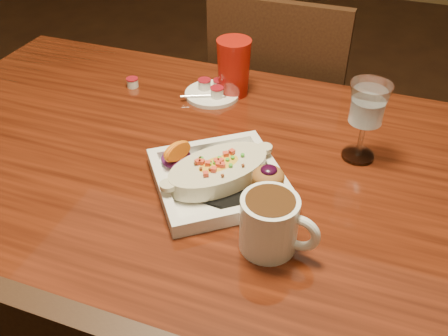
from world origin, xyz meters
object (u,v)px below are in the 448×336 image
(red_tumbler, at_px, (234,68))
(table, at_px, (210,201))
(chair_far, at_px, (280,116))
(plate, at_px, (223,175))
(goblet, at_px, (367,108))
(coffee_mug, at_px, (271,222))
(saucer, at_px, (212,92))

(red_tumbler, bearing_deg, table, -79.99)
(chair_far, bearing_deg, plate, 94.26)
(table, bearing_deg, goblet, 26.18)
(table, xyz_separation_m, goblet, (0.29, 0.14, 0.22))
(red_tumbler, bearing_deg, chair_far, 80.34)
(plate, xyz_separation_m, goblet, (0.23, 0.19, 0.09))
(plate, height_order, coffee_mug, coffee_mug)
(coffee_mug, bearing_deg, table, 140.72)
(chair_far, xyz_separation_m, red_tumbler, (-0.05, -0.32, 0.31))
(table, relative_size, saucer, 10.78)
(table, bearing_deg, saucer, 110.04)
(plate, bearing_deg, chair_far, 56.66)
(chair_far, height_order, saucer, chair_far)
(chair_far, xyz_separation_m, goblet, (0.29, -0.49, 0.36))
(table, height_order, chair_far, chair_far)
(red_tumbler, bearing_deg, plate, -73.71)
(saucer, bearing_deg, red_tumbler, 33.63)
(chair_far, relative_size, saucer, 6.69)
(table, distance_m, saucer, 0.31)
(coffee_mug, distance_m, saucer, 0.53)
(coffee_mug, height_order, red_tumbler, red_tumbler)
(table, distance_m, goblet, 0.38)
(goblet, height_order, saucer, goblet)
(plate, distance_m, saucer, 0.36)
(table, bearing_deg, plate, -45.03)
(table, relative_size, plate, 4.46)
(goblet, distance_m, red_tumbler, 0.38)
(coffee_mug, xyz_separation_m, goblet, (0.10, 0.31, 0.06))
(coffee_mug, distance_m, goblet, 0.34)
(plate, distance_m, coffee_mug, 0.18)
(chair_far, relative_size, plate, 2.76)
(saucer, bearing_deg, plate, -65.18)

